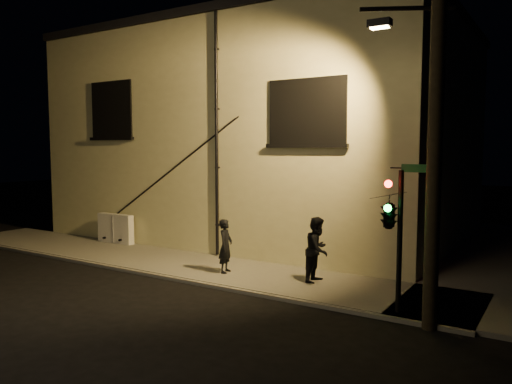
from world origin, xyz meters
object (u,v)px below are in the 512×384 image
Objects in this scene: traffic_signal at (390,213)px; streetlamp_pole at (431,145)px; pedestrian_a at (226,246)px; pedestrian_b at (318,249)px; utility_cabinet at (116,228)px.

streetlamp_pole is at bearing -14.61° from traffic_signal.
streetlamp_pole is (6.19, -1.21, 3.01)m from pedestrian_a.
traffic_signal reaches higher than pedestrian_b.
utility_cabinet is 13.34m from streetlamp_pole.
streetlamp_pole is (0.91, -0.24, 1.54)m from traffic_signal.
pedestrian_b is (2.80, 0.52, 0.11)m from pedestrian_a.
streetlamp_pole is at bearing -118.55° from pedestrian_b.
streetlamp_pole is at bearing -114.88° from pedestrian_a.
pedestrian_b reaches higher than utility_cabinet.
pedestrian_a is (6.46, -1.54, 0.24)m from utility_cabinet.
streetlamp_pole reaches higher than pedestrian_b.
streetlamp_pole reaches higher than utility_cabinet.
traffic_signal is (11.73, -2.51, 1.71)m from utility_cabinet.
utility_cabinet is at bearing 167.72° from streetlamp_pole.
pedestrian_b reaches higher than pedestrian_a.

